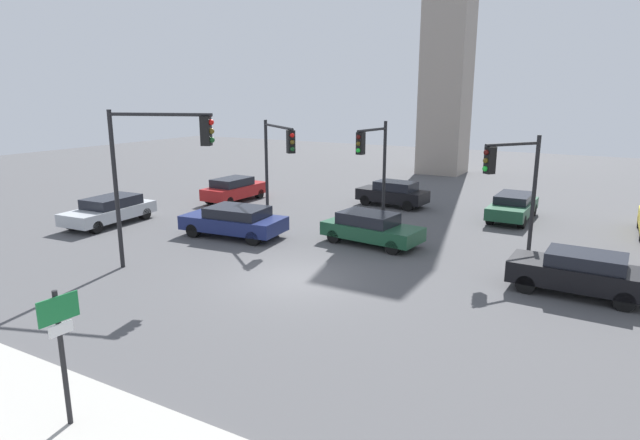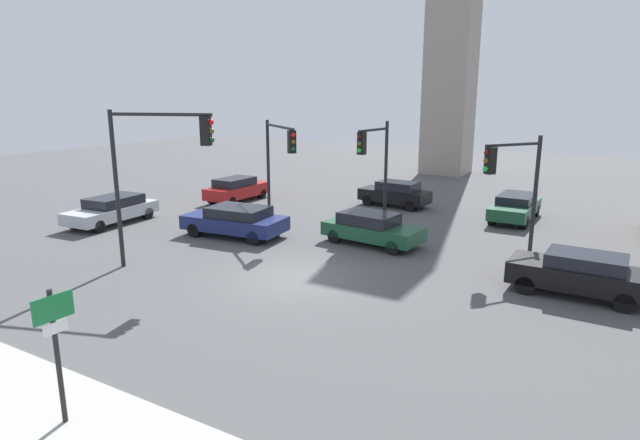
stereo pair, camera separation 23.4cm
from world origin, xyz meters
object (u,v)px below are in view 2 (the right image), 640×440
Objects in this scene: car_4 at (579,273)px; car_7 at (236,220)px; traffic_light_0 at (157,156)px; car_0 at (515,206)px; car_3 at (395,193)px; traffic_light_2 at (374,156)px; direction_sign at (56,342)px; car_1 at (237,189)px; traffic_light_1 at (279,152)px; traffic_light_3 at (513,175)px; car_5 at (112,209)px; car_2 at (372,228)px.

car_7 is (-14.21, 0.22, -0.02)m from car_4.
car_7 is (-0.68, 5.00, -3.47)m from traffic_light_0.
car_0 is 1.10× the size of car_3.
car_7 is at bearing -40.65° from traffic_light_2.
traffic_light_0 is 1.38× the size of car_4.
direction_sign is 0.63× the size of car_1.
traffic_light_0 reaches higher than direction_sign.
car_1 is 0.90× the size of car_7.
traffic_light_1 is 1.12× the size of car_0.
car_7 is at bearing 119.72° from direction_sign.
traffic_light_3 is 1.01× the size of car_5.
car_0 is (-1.02, 7.18, -2.65)m from traffic_light_3.
car_1 is 1.03× the size of car_4.
direction_sign is at bearing 101.16° from car_3.
car_2 is (5.14, -0.56, -2.96)m from traffic_light_1.
traffic_light_1 is 1.14× the size of car_2.
direction_sign is at bearing 110.56° from car_7.
traffic_light_2 is 10.46m from car_1.
traffic_light_3 is 18.88m from car_5.
direction_sign reaches higher than car_0.
car_1 is at bearing -17.18° from car_4.
car_2 is 1.05× the size of car_4.
traffic_light_2 reaches higher than car_3.
traffic_light_0 is 1.15× the size of traffic_light_1.
direction_sign is 17.57m from traffic_light_2.
car_1 is at bearing 25.63° from car_3.
traffic_light_2 is (4.02, 2.01, -0.17)m from traffic_light_1.
traffic_light_1 is 5.96m from car_2.
traffic_light_1 is at bearing -57.06° from traffic_light_2.
direction_sign is 23.05m from car_0.
traffic_light_0 is 1.22× the size of car_5.
car_2 is at bearing 110.15° from car_3.
traffic_light_3 is 1.11× the size of car_1.
direction_sign is 17.69m from car_5.
car_3 is (8.89, 3.35, 0.01)m from car_1.
car_2 reaches higher than car_0.
traffic_light_3 reaches higher than direction_sign.
car_3 reaches higher than car_7.
car_0 is at bearing 66.75° from car_2.
car_5 is (-1.79, -7.59, -0.03)m from car_1.
traffic_light_0 reaches higher than traffic_light_1.
traffic_light_0 is 6.13m from car_7.
car_0 is at bearing -76.84° from car_1.
car_7 is at bearing -46.17° from car_0.
traffic_light_3 reaches higher than car_1.
direction_sign is 0.54× the size of traffic_light_2.
car_1 is at bearing -56.63° from car_7.
traffic_light_1 is 1.00× the size of traffic_light_2.
car_5 is 7.00m from car_7.
traffic_light_1 is at bearing -9.50° from car_4.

